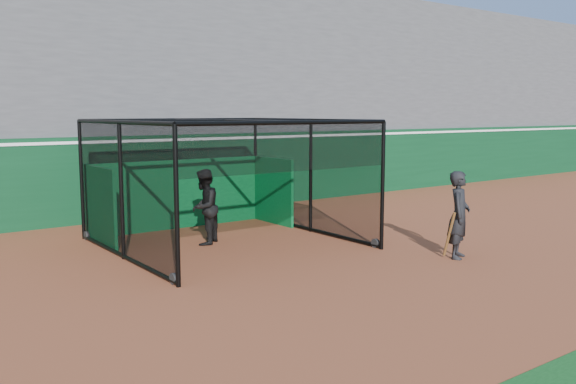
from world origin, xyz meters
TOP-DOWN VIEW (x-y plane):
  - ground at (0.00, 0.00)m, footprint 120.00×120.00m
  - outfield_wall at (0.00, 8.50)m, footprint 50.00×0.50m
  - grandstand at (0.00, 12.27)m, footprint 50.00×7.85m
  - batting_cage at (-0.49, 3.65)m, footprint 5.33×5.45m
  - batter at (-0.94, 3.92)m, footprint 1.13×1.12m
  - on_deck_player at (2.88, -0.65)m, footprint 0.84×0.76m

SIDE VIEW (x-z plane):
  - ground at x=0.00m, z-range 0.00..0.00m
  - batter at x=-0.94m, z-range 0.00..1.84m
  - on_deck_player at x=2.88m, z-range 0.00..1.93m
  - outfield_wall at x=0.00m, z-range 0.04..2.54m
  - batting_cage at x=-0.49m, z-range 0.00..2.99m
  - grandstand at x=0.00m, z-range 0.00..8.95m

